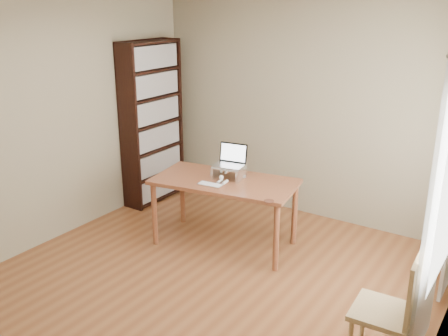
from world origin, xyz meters
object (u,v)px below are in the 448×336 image
(laptop, at_px, (232,160))
(keyboard, at_px, (210,185))
(chair, at_px, (394,308))
(bookshelf, at_px, (152,123))
(cat, at_px, (232,172))
(desk, at_px, (225,188))

(laptop, xyz_separation_m, keyboard, (-0.03, -0.36, -0.18))
(chair, bearing_deg, laptop, 149.05)
(bookshelf, distance_m, chair, 3.97)
(bookshelf, height_order, cat, bookshelf)
(bookshelf, xyz_separation_m, desk, (1.52, -0.59, -0.39))
(desk, distance_m, chair, 2.31)
(bookshelf, distance_m, keyboard, 1.72)
(laptop, relative_size, cat, 0.71)
(desk, bearing_deg, cat, 71.14)
(keyboard, height_order, cat, cat)
(keyboard, height_order, chair, chair)
(desk, distance_m, cat, 0.19)
(bookshelf, distance_m, desk, 1.68)
(keyboard, xyz_separation_m, chair, (2.12, -0.76, -0.25))
(bookshelf, bearing_deg, keyboard, -28.56)
(laptop, relative_size, keyboard, 1.27)
(cat, height_order, chair, chair)
(laptop, bearing_deg, chair, -37.70)
(keyboard, bearing_deg, cat, 74.62)
(laptop, height_order, cat, laptop)
(laptop, height_order, chair, laptop)
(desk, bearing_deg, bookshelf, 149.21)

